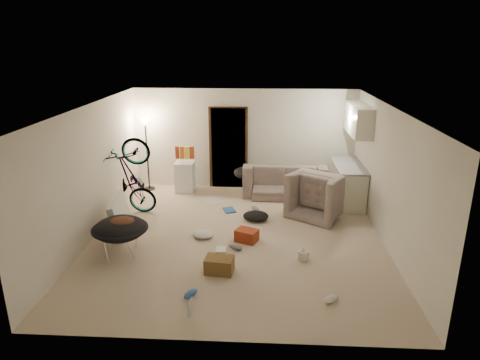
# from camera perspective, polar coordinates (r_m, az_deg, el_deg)

# --- Properties ---
(floor) EXTENTS (5.50, 6.00, 0.02)m
(floor) POSITION_cam_1_polar(r_m,az_deg,el_deg) (8.33, -0.39, -7.69)
(floor) COLOR beige
(floor) RESTS_ON ground
(ceiling) EXTENTS (5.50, 6.00, 0.02)m
(ceiling) POSITION_cam_1_polar(r_m,az_deg,el_deg) (7.57, -0.43, 9.73)
(ceiling) COLOR white
(ceiling) RESTS_ON wall_back
(wall_back) EXTENTS (5.50, 0.02, 2.50)m
(wall_back) POSITION_cam_1_polar(r_m,az_deg,el_deg) (10.76, 0.60, 5.47)
(wall_back) COLOR silver
(wall_back) RESTS_ON floor
(wall_front) EXTENTS (5.50, 0.02, 2.50)m
(wall_front) POSITION_cam_1_polar(r_m,az_deg,el_deg) (5.08, -2.56, -9.75)
(wall_front) COLOR silver
(wall_front) RESTS_ON floor
(wall_left) EXTENTS (0.02, 6.00, 2.50)m
(wall_left) POSITION_cam_1_polar(r_m,az_deg,el_deg) (8.48, -19.36, 0.88)
(wall_left) COLOR silver
(wall_left) RESTS_ON floor
(wall_right) EXTENTS (0.02, 6.00, 2.50)m
(wall_right) POSITION_cam_1_polar(r_m,az_deg,el_deg) (8.17, 19.30, 0.24)
(wall_right) COLOR silver
(wall_right) RESTS_ON floor
(doorway) EXTENTS (0.85, 0.10, 2.04)m
(doorway) POSITION_cam_1_polar(r_m,az_deg,el_deg) (10.80, -1.54, 4.26)
(doorway) COLOR black
(doorway) RESTS_ON floor
(door_trim) EXTENTS (0.97, 0.04, 2.10)m
(door_trim) POSITION_cam_1_polar(r_m,az_deg,el_deg) (10.77, -1.56, 4.22)
(door_trim) COLOR #382413
(door_trim) RESTS_ON floor
(floor_lamp) EXTENTS (0.28, 0.28, 1.81)m
(floor_lamp) POSITION_cam_1_polar(r_m,az_deg,el_deg) (10.78, -12.41, 5.37)
(floor_lamp) COLOR black
(floor_lamp) RESTS_ON floor
(kitchen_counter) EXTENTS (0.60, 1.50, 0.88)m
(kitchen_counter) POSITION_cam_1_polar(r_m,az_deg,el_deg) (10.19, 14.10, -0.58)
(kitchen_counter) COLOR silver
(kitchen_counter) RESTS_ON floor
(counter_top) EXTENTS (0.64, 1.54, 0.04)m
(counter_top) POSITION_cam_1_polar(r_m,az_deg,el_deg) (10.05, 14.30, 1.91)
(counter_top) COLOR gray
(counter_top) RESTS_ON kitchen_counter
(kitchen_uppers) EXTENTS (0.38, 1.40, 0.65)m
(kitchen_uppers) POSITION_cam_1_polar(r_m,az_deg,el_deg) (9.84, 15.53, 7.76)
(kitchen_uppers) COLOR silver
(kitchen_uppers) RESTS_ON wall_right
(sofa) EXTENTS (2.00, 0.81, 0.58)m
(sofa) POSITION_cam_1_polar(r_m,az_deg,el_deg) (10.48, 5.91, -0.43)
(sofa) COLOR #394038
(sofa) RESTS_ON floor
(armchair) EXTENTS (1.44, 1.40, 0.71)m
(armchair) POSITION_cam_1_polar(r_m,az_deg,el_deg) (9.45, 10.84, -2.35)
(armchair) COLOR #394038
(armchair) RESTS_ON floor
(bicycle) EXTENTS (1.79, 0.82, 1.02)m
(bicycle) POSITION_cam_1_polar(r_m,az_deg,el_deg) (9.49, -14.01, -1.82)
(bicycle) COLOR black
(bicycle) RESTS_ON floor
(book_asset) EXTENTS (0.26, 0.21, 0.02)m
(book_asset) POSITION_cam_1_polar(r_m,az_deg,el_deg) (6.19, -6.88, -17.73)
(book_asset) COLOR maroon
(book_asset) RESTS_ON floor
(mini_fridge) EXTENTS (0.45, 0.45, 0.76)m
(mini_fridge) POSITION_cam_1_polar(r_m,az_deg,el_deg) (10.71, -7.32, 0.43)
(mini_fridge) COLOR white
(mini_fridge) RESTS_ON floor
(snack_box_0) EXTENTS (0.11, 0.09, 0.30)m
(snack_box_0) POSITION_cam_1_polar(r_m,az_deg,el_deg) (10.57, -8.37, 3.65)
(snack_box_0) COLOR maroon
(snack_box_0) RESTS_ON mini_fridge
(snack_box_1) EXTENTS (0.10, 0.07, 0.30)m
(snack_box_1) POSITION_cam_1_polar(r_m,az_deg,el_deg) (10.55, -7.73, 3.64)
(snack_box_1) COLOR #D15D1A
(snack_box_1) RESTS_ON mini_fridge
(snack_box_2) EXTENTS (0.11, 0.08, 0.30)m
(snack_box_2) POSITION_cam_1_polar(r_m,az_deg,el_deg) (10.53, -7.08, 3.64)
(snack_box_2) COLOR yellow
(snack_box_2) RESTS_ON mini_fridge
(snack_box_3) EXTENTS (0.11, 0.08, 0.30)m
(snack_box_3) POSITION_cam_1_polar(r_m,az_deg,el_deg) (10.51, -6.44, 3.64)
(snack_box_3) COLOR maroon
(snack_box_3) RESTS_ON mini_fridge
(saucer_chair) EXTENTS (0.97, 0.97, 0.69)m
(saucer_chair) POSITION_cam_1_polar(r_m,az_deg,el_deg) (7.80, -15.65, -6.86)
(saucer_chair) COLOR silver
(saucer_chair) RESTS_ON floor
(hoodie) EXTENTS (0.56, 0.50, 0.22)m
(hoodie) POSITION_cam_1_polar(r_m,az_deg,el_deg) (7.68, -15.50, -5.61)
(hoodie) COLOR #4B2919
(hoodie) RESTS_ON saucer_chair
(sofa_drape) EXTENTS (0.59, 0.50, 0.28)m
(sofa_drape) POSITION_cam_1_polar(r_m,az_deg,el_deg) (10.40, 0.72, 0.96)
(sofa_drape) COLOR black
(sofa_drape) RESTS_ON sofa
(tv_box) EXTENTS (0.43, 1.12, 0.73)m
(tv_box) POSITION_cam_1_polar(r_m,az_deg,el_deg) (8.69, -15.71, -4.58)
(tv_box) COLOR silver
(tv_box) RESTS_ON floor
(drink_case_a) EXTENTS (0.49, 0.38, 0.26)m
(drink_case_a) POSITION_cam_1_polar(r_m,az_deg,el_deg) (7.12, -2.78, -11.23)
(drink_case_a) COLOR brown
(drink_case_a) RESTS_ON floor
(drink_case_b) EXTENTS (0.48, 0.43, 0.23)m
(drink_case_b) POSITION_cam_1_polar(r_m,az_deg,el_deg) (8.13, 0.91, -7.41)
(drink_case_b) COLOR maroon
(drink_case_b) RESTS_ON floor
(juicer) EXTENTS (0.18, 0.18, 0.25)m
(juicer) POSITION_cam_1_polar(r_m,az_deg,el_deg) (7.54, 8.43, -9.87)
(juicer) COLOR beige
(juicer) RESTS_ON floor
(newspaper) EXTENTS (0.62, 0.65, 0.01)m
(newspaper) POSITION_cam_1_polar(r_m,az_deg,el_deg) (10.12, -3.84, -2.80)
(newspaper) COLOR beige
(newspaper) RESTS_ON floor
(book_blue) EXTENTS (0.33, 0.38, 0.03)m
(book_blue) POSITION_cam_1_polar(r_m,az_deg,el_deg) (9.54, -1.44, -4.03)
(book_blue) COLOR #305EAD
(book_blue) RESTS_ON floor
(book_white) EXTENTS (0.19, 0.24, 0.02)m
(book_white) POSITION_cam_1_polar(r_m,az_deg,el_deg) (7.86, -2.54, -9.21)
(book_white) COLOR silver
(book_white) RESTS_ON floor
(shoe_1) EXTENTS (0.24, 0.28, 0.10)m
(shoe_1) POSITION_cam_1_polar(r_m,az_deg,el_deg) (9.55, 2.04, -3.79)
(shoe_1) COLOR slate
(shoe_1) RESTS_ON floor
(shoe_2) EXTENTS (0.24, 0.30, 0.10)m
(shoe_2) POSITION_cam_1_polar(r_m,az_deg,el_deg) (6.59, -6.61, -14.83)
(shoe_2) COLOR #305EAD
(shoe_2) RESTS_ON floor
(shoe_3) EXTENTS (0.31, 0.24, 0.11)m
(shoe_3) POSITION_cam_1_polar(r_m,az_deg,el_deg) (7.84, -0.58, -8.91)
(shoe_3) COLOR slate
(shoe_3) RESTS_ON floor
(shoe_4) EXTENTS (0.29, 0.27, 0.10)m
(shoe_4) POSITION_cam_1_polar(r_m,az_deg,el_deg) (6.57, 12.08, -15.21)
(shoe_4) COLOR white
(shoe_4) RESTS_ON floor
(clothes_lump_a) EXTENTS (0.54, 0.47, 0.17)m
(clothes_lump_a) POSITION_cam_1_polar(r_m,az_deg,el_deg) (9.05, 2.12, -4.81)
(clothes_lump_a) COLOR black
(clothes_lump_a) RESTS_ON floor
(clothes_lump_c) EXTENTS (0.49, 0.45, 0.12)m
(clothes_lump_c) POSITION_cam_1_polar(r_m,az_deg,el_deg) (8.32, -4.97, -7.23)
(clothes_lump_c) COLOR silver
(clothes_lump_c) RESTS_ON floor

